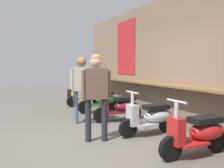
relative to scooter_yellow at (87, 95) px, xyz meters
The scene contains 9 objects.
ground_plane 4.21m from the scooter_yellow, 14.96° to the right, with size 30.19×30.19×0.00m, color #605B54.
market_stall_facade 4.34m from the scooter_yellow, 12.98° to the left, with size 10.78×0.61×3.23m.
scooter_yellow is the anchor object (origin of this frame).
scooter_green 1.31m from the scooter_yellow, ahead, with size 0.46×1.40×0.97m.
scooter_maroon 2.67m from the scooter_yellow, ahead, with size 0.46×1.40×0.97m.
scooter_silver 4.10m from the scooter_yellow, ahead, with size 0.46×1.40×0.97m.
scooter_red 5.46m from the scooter_yellow, ahead, with size 0.46×1.40×0.97m.
shopper_with_handbag 2.80m from the scooter_yellow, 23.00° to the right, with size 0.37×0.68×1.74m.
shopper_browsing 4.26m from the scooter_yellow, 17.45° to the right, with size 0.27×0.58×1.73m.
Camera 1 is at (4.27, -1.93, 1.51)m, focal length 38.04 mm.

